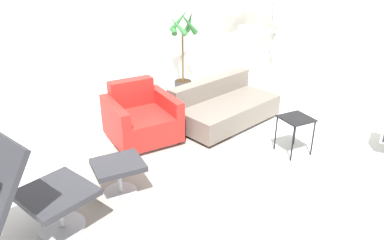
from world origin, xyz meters
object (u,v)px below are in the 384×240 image
Objects in this scene: shelf_unit at (251,17)px; lounge_chair at (6,183)px; potted_plant at (183,59)px; side_table at (296,123)px; ottoman at (118,170)px; armchair_red at (141,120)px; couch_low at (223,108)px.

lounge_chair is at bearing -145.34° from shelf_unit.
side_table is at bearing -82.31° from potted_plant.
shelf_unit is at bearing 37.50° from ottoman.
armchair_red is 0.60× the size of potted_plant.
shelf_unit is (1.55, 1.61, 0.98)m from couch_low.
armchair_red reaches higher than ottoman.
ottoman is 2.27m from side_table.
ottoman is 0.34× the size of potted_plant.
ottoman is 0.29× the size of couch_low.
lounge_chair is at bearing -156.63° from ottoman.
armchair_red is 0.45× the size of shelf_unit.
side_table is (0.32, -1.21, 0.19)m from couch_low.
couch_low is (2.96, 1.52, -0.48)m from lounge_chair.
ottoman is (1.02, 0.44, -0.42)m from lounge_chair.
couch_low is (1.30, -0.03, -0.06)m from armchair_red.
ottoman is at bearing 11.99° from couch_low.
side_table is at bearing 88.05° from couch_low.
lounge_chair is 3.31m from side_table.
lounge_chair reaches higher than ottoman.
ottoman is 0.25× the size of shelf_unit.
potted_plant is (1.92, 2.44, 0.36)m from ottoman.
lounge_chair is at bearing 39.45° from armchair_red.
armchair_red is 2.04m from side_table.
shelf_unit reaches higher than ottoman.
shelf_unit is (4.51, 3.12, 0.51)m from lounge_chair.
armchair_red is 0.52× the size of couch_low.
potted_plant reaches higher than ottoman.
armchair_red is 1.30m from couch_low.
lounge_chair is 5.51m from shelf_unit.
shelf_unit is (1.23, 2.82, 0.79)m from side_table.
side_table is (2.26, -0.14, 0.13)m from ottoman.
side_table is 2.61m from potted_plant.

